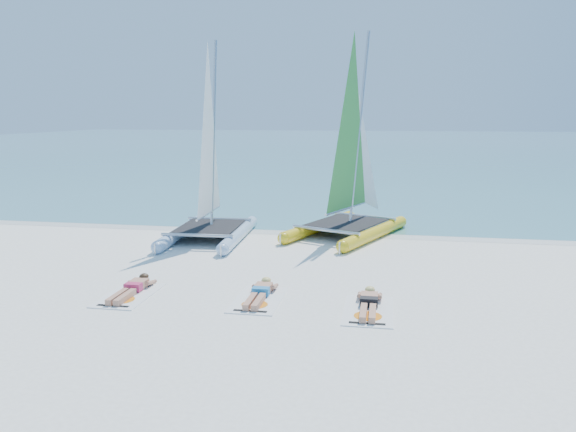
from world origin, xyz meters
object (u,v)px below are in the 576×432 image
object	(u,v)px
towel_c	(368,311)
towel_a	(129,295)
sunbather_a	(133,288)
catamaran_yellow	(355,168)
sunbather_c	(369,302)
sunbather_b	(260,292)
catamaran_blue	(209,178)
towel_b	(258,300)

from	to	relation	value
towel_c	towel_a	bearing A→B (deg)	179.09
towel_c	sunbather_a	bearing A→B (deg)	177.01
catamaran_yellow	towel_a	xyz separation A→B (m)	(-4.50, -7.60, -2.17)
sunbather_a	towel_c	size ratio (longest dim) A/B	0.93
sunbather_c	catamaran_yellow	bearing A→B (deg)	95.91
catamaran_yellow	sunbather_b	distance (m)	7.67
catamaran_yellow	towel_c	world-z (taller)	catamaran_yellow
catamaran_blue	catamaran_yellow	bearing A→B (deg)	17.91
catamaran_yellow	catamaran_blue	bearing A→B (deg)	-137.11
towel_a	sunbather_a	bearing A→B (deg)	90.00
catamaran_yellow	sunbather_b	xyz separation A→B (m)	(-1.60, -7.21, -2.06)
towel_c	towel_b	bearing A→B (deg)	173.33
catamaran_blue	sunbather_c	size ratio (longest dim) A/B	3.80
catamaran_blue	towel_a	world-z (taller)	catamaran_blue
catamaran_yellow	sunbather_b	size ratio (longest dim) A/B	4.01
towel_a	sunbather_a	distance (m)	0.22
towel_b	sunbather_b	world-z (taller)	sunbather_b
catamaran_yellow	towel_b	size ratio (longest dim) A/B	3.74
sunbather_b	sunbather_c	distance (m)	2.39
towel_a	sunbather_b	distance (m)	2.93
towel_a	sunbather_c	bearing A→B (deg)	1.18
sunbather_b	catamaran_yellow	bearing A→B (deg)	77.48
catamaran_blue	towel_a	size ratio (longest dim) A/B	3.55
sunbather_a	catamaran_yellow	bearing A→B (deg)	58.68
towel_b	sunbather_b	size ratio (longest dim) A/B	1.07
sunbather_a	sunbather_b	bearing A→B (deg)	3.82
catamaran_yellow	sunbather_a	size ratio (longest dim) A/B	4.01
sunbather_b	sunbather_a	bearing A→B (deg)	-176.18
towel_b	towel_c	bearing A→B (deg)	-6.67
towel_a	sunbather_c	size ratio (longest dim) A/B	1.07
catamaran_yellow	towel_a	size ratio (longest dim) A/B	3.74
catamaran_yellow	towel_a	distance (m)	9.09
catamaran_blue	sunbather_a	xyz separation A→B (m)	(0.01, -5.74, -1.84)
towel_a	sunbather_a	size ratio (longest dim) A/B	1.07
catamaran_blue	sunbather_c	bearing A→B (deg)	-50.12
catamaran_blue	towel_b	world-z (taller)	catamaran_blue
sunbather_a	towel_b	distance (m)	2.91
towel_b	sunbather_b	distance (m)	0.22
towel_b	sunbather_c	world-z (taller)	sunbather_c
towel_a	catamaran_blue	bearing A→B (deg)	90.07
catamaran_blue	sunbather_a	distance (m)	6.02
towel_a	towel_c	world-z (taller)	same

